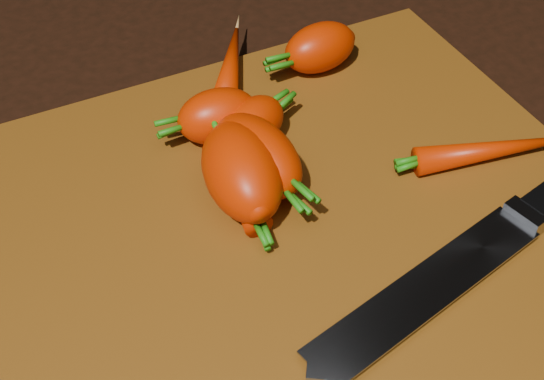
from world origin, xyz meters
name	(u,v)px	position (x,y,z in m)	size (l,w,h in m)	color
ground	(278,230)	(0.00, 0.00, -0.01)	(2.00, 2.00, 0.01)	black
cutting_board	(278,221)	(0.00, 0.00, 0.01)	(0.50, 0.40, 0.01)	brown
carrot_0	(218,116)	(0.00, 0.10, 0.03)	(0.07, 0.05, 0.05)	red
carrot_1	(257,155)	(0.00, 0.04, 0.04)	(0.09, 0.05, 0.05)	red
carrot_2	(242,171)	(-0.02, 0.03, 0.04)	(0.10, 0.06, 0.06)	red
carrot_3	(320,47)	(0.12, 0.15, 0.03)	(0.07, 0.04, 0.04)	red
carrot_4	(252,123)	(0.02, 0.08, 0.03)	(0.06, 0.04, 0.04)	red
carrot_5	(230,68)	(0.04, 0.17, 0.03)	(0.13, 0.03, 0.03)	red
carrot_6	(495,150)	(0.18, -0.02, 0.02)	(0.13, 0.02, 0.02)	red
carrot_7	(238,188)	(-0.02, 0.03, 0.02)	(0.09, 0.02, 0.02)	red
knife	(446,275)	(0.08, -0.11, 0.02)	(0.32, 0.10, 0.02)	gray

